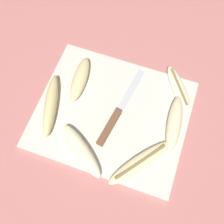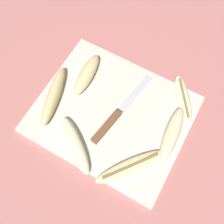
% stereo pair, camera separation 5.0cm
% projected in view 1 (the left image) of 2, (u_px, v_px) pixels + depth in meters
% --- Properties ---
extents(ground_plane, '(4.00, 4.00, 0.00)m').
position_uv_depth(ground_plane, '(112.00, 115.00, 0.79)').
color(ground_plane, '#B76B66').
extents(cutting_board, '(0.44, 0.37, 0.01)m').
position_uv_depth(cutting_board, '(112.00, 114.00, 0.78)').
color(cutting_board, beige).
rests_on(cutting_board, ground_plane).
extents(knife, '(0.06, 0.28, 0.02)m').
position_uv_depth(knife, '(114.00, 120.00, 0.76)').
color(knife, brown).
rests_on(knife, cutting_board).
extents(banana_spotted_left, '(0.09, 0.20, 0.04)m').
position_uv_depth(banana_spotted_left, '(51.00, 105.00, 0.77)').
color(banana_spotted_left, '#DBC684').
rests_on(banana_spotted_left, cutting_board).
extents(banana_cream_curved, '(0.06, 0.18, 0.03)m').
position_uv_depth(banana_cream_curved, '(174.00, 123.00, 0.75)').
color(banana_cream_curved, beige).
rests_on(banana_cream_curved, cutting_board).
extents(banana_bright_far, '(0.13, 0.15, 0.02)m').
position_uv_depth(banana_bright_far, '(178.00, 88.00, 0.80)').
color(banana_bright_far, beige).
rests_on(banana_bright_far, cutting_board).
extents(banana_soft_right, '(0.16, 0.19, 0.02)m').
position_uv_depth(banana_soft_right, '(140.00, 163.00, 0.71)').
color(banana_soft_right, beige).
rests_on(banana_soft_right, cutting_board).
extents(banana_mellow_near, '(0.06, 0.16, 0.03)m').
position_uv_depth(banana_mellow_near, '(80.00, 79.00, 0.80)').
color(banana_mellow_near, beige).
rests_on(banana_mellow_near, cutting_board).
extents(banana_pale_long, '(0.17, 0.14, 0.03)m').
position_uv_depth(banana_pale_long, '(82.00, 151.00, 0.72)').
color(banana_pale_long, beige).
rests_on(banana_pale_long, cutting_board).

